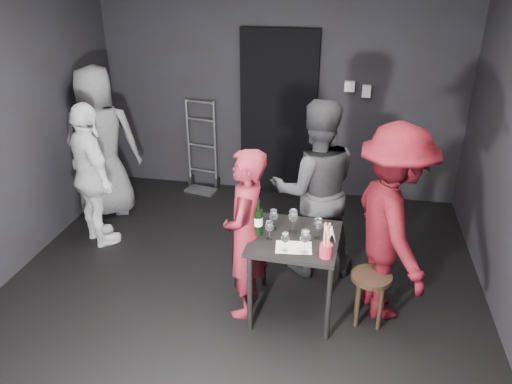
% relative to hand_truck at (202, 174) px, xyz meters
% --- Properties ---
extents(floor, '(4.50, 5.00, 0.02)m').
position_rel_hand_truck_xyz_m(floor, '(0.99, -2.31, -0.22)').
color(floor, black).
rests_on(floor, ground).
extents(wall_back, '(4.50, 0.04, 2.70)m').
position_rel_hand_truck_xyz_m(wall_back, '(0.99, 0.19, 1.13)').
color(wall_back, black).
rests_on(wall_back, ground).
extents(doorway, '(0.95, 0.10, 2.10)m').
position_rel_hand_truck_xyz_m(doorway, '(0.99, 0.13, 0.83)').
color(doorway, black).
rests_on(doorway, ground).
extents(wallbox_upper, '(0.12, 0.06, 0.12)m').
position_rel_hand_truck_xyz_m(wallbox_upper, '(1.84, 0.14, 1.23)').
color(wallbox_upper, '#B7B7B2').
rests_on(wallbox_upper, wall_back).
extents(wallbox_lower, '(0.10, 0.06, 0.14)m').
position_rel_hand_truck_xyz_m(wallbox_lower, '(2.04, 0.14, 1.18)').
color(wallbox_lower, '#B7B7B2').
rests_on(wallbox_lower, wall_back).
extents(hand_truck, '(0.40, 0.34, 1.21)m').
position_rel_hand_truck_xyz_m(hand_truck, '(0.00, 0.00, 0.00)').
color(hand_truck, '#B2B2B7').
rests_on(hand_truck, floor).
extents(tasting_table, '(0.72, 0.72, 0.75)m').
position_rel_hand_truck_xyz_m(tasting_table, '(1.51, -2.30, 0.43)').
color(tasting_table, black).
rests_on(tasting_table, floor).
extents(stool, '(0.34, 0.34, 0.47)m').
position_rel_hand_truck_xyz_m(stool, '(2.16, -2.32, 0.15)').
color(stool, black).
rests_on(stool, floor).
extents(server_red, '(0.37, 0.56, 1.52)m').
position_rel_hand_truck_xyz_m(server_red, '(1.10, -2.35, 0.54)').
color(server_red, maroon).
rests_on(server_red, floor).
extents(woman_black, '(1.07, 0.75, 2.00)m').
position_rel_hand_truck_xyz_m(woman_black, '(1.61, -1.60, 0.78)').
color(woman_black, '#2A2A2B').
rests_on(woman_black, floor).
extents(man_maroon, '(0.98, 1.39, 1.97)m').
position_rel_hand_truck_xyz_m(man_maroon, '(2.28, -2.14, 0.76)').
color(man_maroon, '#43090F').
rests_on(man_maroon, floor).
extents(bystander_cream, '(1.02, 0.97, 1.63)m').
position_rel_hand_truck_xyz_m(bystander_cream, '(-0.71, -1.53, 0.59)').
color(bystander_cream, white).
rests_on(bystander_cream, floor).
extents(bystander_grey, '(1.17, 0.87, 2.13)m').
position_rel_hand_truck_xyz_m(bystander_grey, '(-0.94, -0.85, 0.85)').
color(bystander_grey, '#5E5D60').
rests_on(bystander_grey, floor).
extents(tasting_mat, '(0.31, 0.22, 0.00)m').
position_rel_hand_truck_xyz_m(tasting_mat, '(1.52, -2.47, 0.53)').
color(tasting_mat, white).
rests_on(tasting_mat, tasting_table).
extents(wine_glass_a, '(0.07, 0.07, 0.18)m').
position_rel_hand_truck_xyz_m(wine_glass_a, '(1.31, -2.38, 0.62)').
color(wine_glass_a, white).
rests_on(wine_glass_a, tasting_table).
extents(wine_glass_b, '(0.09, 0.09, 0.20)m').
position_rel_hand_truck_xyz_m(wine_glass_b, '(1.31, -2.21, 0.63)').
color(wine_glass_b, white).
rests_on(wine_glass_b, tasting_table).
extents(wine_glass_c, '(0.09, 0.09, 0.22)m').
position_rel_hand_truck_xyz_m(wine_glass_c, '(1.48, -2.22, 0.64)').
color(wine_glass_c, white).
rests_on(wine_glass_c, tasting_table).
extents(wine_glass_d, '(0.08, 0.08, 0.18)m').
position_rel_hand_truck_xyz_m(wine_glass_d, '(1.46, -2.54, 0.62)').
color(wine_glass_d, white).
rests_on(wine_glass_d, tasting_table).
extents(wine_glass_e, '(0.09, 0.09, 0.22)m').
position_rel_hand_truck_xyz_m(wine_glass_e, '(1.61, -2.53, 0.64)').
color(wine_glass_e, white).
rests_on(wine_glass_e, tasting_table).
extents(wine_glass_f, '(0.10, 0.10, 0.20)m').
position_rel_hand_truck_xyz_m(wine_glass_f, '(1.69, -2.29, 0.63)').
color(wine_glass_f, white).
rests_on(wine_glass_f, tasting_table).
extents(wine_bottle, '(0.08, 0.08, 0.33)m').
position_rel_hand_truck_xyz_m(wine_bottle, '(1.20, -2.32, 0.65)').
color(wine_bottle, black).
rests_on(wine_bottle, tasting_table).
extents(breadstick_cup, '(0.10, 0.10, 0.31)m').
position_rel_hand_truck_xyz_m(breadstick_cup, '(1.78, -2.56, 0.67)').
color(breadstick_cup, '#A7202E').
rests_on(breadstick_cup, tasting_table).
extents(reserved_card, '(0.08, 0.12, 0.09)m').
position_rel_hand_truck_xyz_m(reserved_card, '(1.79, -2.28, 0.58)').
color(reserved_card, white).
rests_on(reserved_card, tasting_table).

